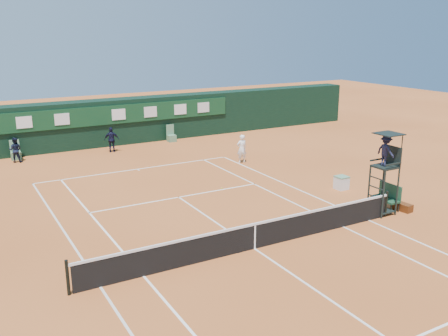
# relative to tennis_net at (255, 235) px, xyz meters

# --- Properties ---
(ground) EXTENTS (90.00, 90.00, 0.00)m
(ground) POSITION_rel_tennis_net_xyz_m (0.00, 0.00, -0.51)
(ground) COLOR #C1632D
(ground) RESTS_ON ground
(court_lines) EXTENTS (11.05, 23.85, 0.01)m
(court_lines) POSITION_rel_tennis_net_xyz_m (0.00, 0.00, -0.50)
(court_lines) COLOR silver
(court_lines) RESTS_ON ground
(tennis_net) EXTENTS (12.90, 0.10, 1.10)m
(tennis_net) POSITION_rel_tennis_net_xyz_m (0.00, 0.00, 0.00)
(tennis_net) COLOR black
(tennis_net) RESTS_ON ground
(back_wall) EXTENTS (40.00, 1.65, 3.00)m
(back_wall) POSITION_rel_tennis_net_xyz_m (0.00, 18.74, 1.00)
(back_wall) COLOR black
(back_wall) RESTS_ON ground
(linesman_chair_left) EXTENTS (0.55, 0.50, 1.15)m
(linesman_chair_left) POSITION_rel_tennis_net_xyz_m (-5.50, 17.48, -0.19)
(linesman_chair_left) COLOR #527E58
(linesman_chair_left) RESTS_ON ground
(linesman_chair_right) EXTENTS (0.55, 0.50, 1.15)m
(linesman_chair_right) POSITION_rel_tennis_net_xyz_m (4.50, 17.48, -0.19)
(linesman_chair_right) COLOR #578560
(linesman_chair_right) RESTS_ON ground
(umpire_chair) EXTENTS (0.96, 0.95, 3.42)m
(umpire_chair) POSITION_rel_tennis_net_xyz_m (6.49, 0.32, 1.95)
(umpire_chair) COLOR black
(umpire_chair) RESTS_ON ground
(player_bench) EXTENTS (0.56, 1.20, 1.10)m
(player_bench) POSITION_rel_tennis_net_xyz_m (7.16, 0.64, 0.09)
(player_bench) COLOR #183E26
(player_bench) RESTS_ON ground
(tennis_bag) EXTENTS (0.47, 0.91, 0.33)m
(tennis_bag) POSITION_rel_tennis_net_xyz_m (7.57, 0.17, -0.35)
(tennis_bag) COLOR black
(tennis_bag) RESTS_ON ground
(cooler) EXTENTS (0.57, 0.57, 0.65)m
(cooler) POSITION_rel_tennis_net_xyz_m (7.34, 3.67, -0.18)
(cooler) COLOR silver
(cooler) RESTS_ON ground
(tennis_ball) EXTENTS (0.07, 0.07, 0.07)m
(tennis_ball) POSITION_rel_tennis_net_xyz_m (2.33, 6.51, -0.47)
(tennis_ball) COLOR #C1D030
(tennis_ball) RESTS_ON ground
(player) EXTENTS (0.63, 0.44, 1.65)m
(player) POSITION_rel_tennis_net_xyz_m (5.75, 10.28, 0.31)
(player) COLOR white
(player) RESTS_ON ground
(ball_kid_left) EXTENTS (0.87, 0.79, 1.46)m
(ball_kid_left) POSITION_rel_tennis_net_xyz_m (-5.58, 16.79, 0.22)
(ball_kid_left) COLOR black
(ball_kid_left) RESTS_ON ground
(ball_kid_right) EXTENTS (1.00, 0.63, 1.58)m
(ball_kid_right) POSITION_rel_tennis_net_xyz_m (0.03, 16.50, 0.28)
(ball_kid_right) COLOR black
(ball_kid_right) RESTS_ON ground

